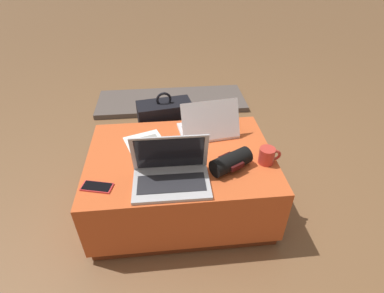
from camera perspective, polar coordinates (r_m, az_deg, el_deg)
name	(u,v)px	position (r m, az deg, el deg)	size (l,w,h in m)	color
ground_plane	(182,204)	(1.88, -1.96, -10.86)	(14.00, 14.00, 0.00)	brown
ottoman	(181,181)	(1.74, -2.09, -6.53)	(1.00, 0.71, 0.38)	maroon
laptop_near	(171,173)	(1.43, -4.04, -5.06)	(0.37, 0.24, 0.24)	#B7B7BC
laptop_far	(208,127)	(1.77, 3.14, 3.73)	(0.36, 0.26, 0.22)	silver
cell_phone	(97,187)	(1.49, -17.65, -7.33)	(0.16, 0.10, 0.01)	red
backpack	(166,131)	(2.13, -5.07, 2.95)	(0.38, 0.26, 0.52)	black
paper_sheet	(148,147)	(1.70, -8.42, -0.02)	(0.30, 0.35, 0.00)	white
wrist_brace	(231,162)	(1.51, 7.44, -2.88)	(0.23, 0.18, 0.09)	black
coffee_mug	(267,156)	(1.59, 14.17, -1.69)	(0.12, 0.08, 0.09)	red
fireplace_hearth	(171,101)	(2.93, -3.93, 8.66)	(1.40, 0.50, 0.04)	#564C47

